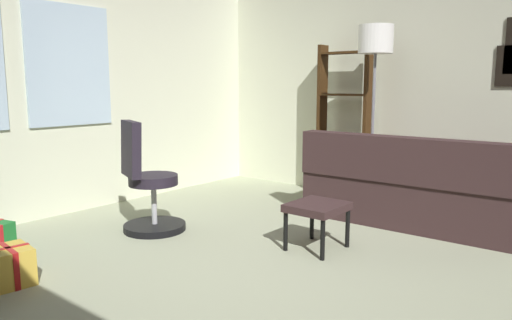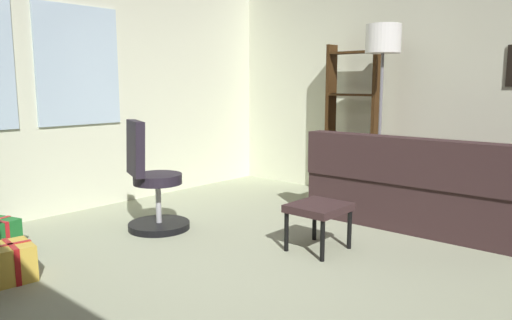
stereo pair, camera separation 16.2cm
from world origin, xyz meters
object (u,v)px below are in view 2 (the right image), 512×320
(office_chair, at_px, (152,188))
(footstool, at_px, (319,211))
(gift_box_gold, at_px, (11,262))
(floor_lamp, at_px, (383,54))
(couch, at_px, (432,192))
(bookshelf, at_px, (353,130))

(office_chair, bearing_deg, footstool, -69.09)
(gift_box_gold, height_order, floor_lamp, floor_lamp)
(couch, xyz_separation_m, footstool, (-1.32, 0.38, 0.02))
(gift_box_gold, relative_size, office_chair, 0.33)
(gift_box_gold, xyz_separation_m, office_chair, (1.34, 0.23, 0.27))
(gift_box_gold, height_order, bookshelf, bookshelf)
(gift_box_gold, relative_size, bookshelf, 0.19)
(gift_box_gold, bearing_deg, office_chair, 9.81)
(footstool, relative_size, bookshelf, 0.25)
(footstool, xyz_separation_m, bookshelf, (1.78, 0.76, 0.48))
(bookshelf, relative_size, floor_lamp, 0.93)
(footstool, relative_size, floor_lamp, 0.23)
(bookshelf, bearing_deg, footstool, -156.93)
(footstool, height_order, office_chair, office_chair)
(floor_lamp, bearing_deg, footstool, -171.33)
(couch, xyz_separation_m, floor_lamp, (0.06, 0.60, 1.31))
(gift_box_gold, bearing_deg, bookshelf, -7.00)
(footstool, distance_m, bookshelf, 2.00)
(couch, relative_size, floor_lamp, 1.04)
(couch, height_order, gift_box_gold, couch)
(gift_box_gold, bearing_deg, footstool, -32.60)
(gift_box_gold, relative_size, floor_lamp, 0.17)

